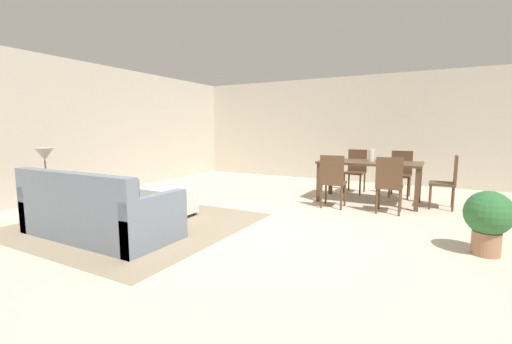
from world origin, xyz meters
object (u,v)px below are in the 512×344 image
Objects in this scene: dining_chair_near_right at (389,182)px; dining_chair_near_left at (333,178)px; dining_chair_far_right at (401,171)px; table_lamp at (44,156)px; dining_chair_far_left at (356,168)px; potted_plant at (488,218)px; dining_table at (369,166)px; ottoman_table at (163,200)px; vase_centerpiece at (371,155)px; couch at (97,214)px; dining_chair_head_east at (448,179)px; side_table at (47,191)px.

dining_chair_near_left is at bearing -177.14° from dining_chair_near_right.
dining_chair_near_left is 1.93m from dining_chair_far_right.
dining_chair_far_right is (4.45, 4.47, -0.45)m from table_lamp.
dining_chair_far_left is at bearing 88.96° from dining_chair_near_left.
potted_plant is at bearing -56.29° from dining_chair_far_left.
dining_chair_far_left is (-0.42, 0.87, -0.15)m from dining_table.
dining_chair_near_right is (0.90, 0.05, 0.00)m from dining_chair_near_left.
potted_plant is at bearing 4.83° from ottoman_table.
table_lamp is 5.40m from vase_centerpiece.
couch is at bearing -86.87° from ottoman_table.
couch is 2.23× the size of dining_chair_near_right.
potted_plant is (1.61, -2.18, -0.26)m from dining_table.
ottoman_table is 4.12m from dining_chair_far_left.
couch is 2.23× the size of dining_chair_head_east.
dining_chair_near_left is at bearing 38.30° from side_table.
dining_chair_near_right is 4.09× the size of vase_centerpiece.
dining_chair_far_right reaches higher than couch.
potted_plant is (5.58, 1.44, -0.03)m from side_table.
ottoman_table is 0.60× the size of dining_table.
couch is at bearing -159.58° from potted_plant.
dining_chair_head_east is 2.24m from potted_plant.
dining_chair_head_east is (1.29, 0.04, -0.15)m from dining_table.
couch is at bearing -115.63° from dining_chair_far_left.
ottoman_table is at bearing -136.88° from vase_centerpiece.
potted_plant reaches higher than side_table.
dining_chair_far_left is at bearing 51.64° from side_table.
ottoman_table is 1.53× the size of potted_plant.
ottoman_table is at bearing -136.83° from dining_table.
side_table is 0.61× the size of dining_chair_head_east.
dining_chair_near_right is at bearing 129.96° from potted_plant.
table_lamp is at bearing -147.42° from dining_chair_near_right.
vase_centerpiece is at bearing 125.84° from potted_plant.
ottoman_table is at bearing 40.35° from side_table.
table_lamp is at bearing -165.59° from potted_plant.
dining_chair_head_east is at bearing 34.77° from side_table.
dining_chair_far_right reaches higher than potted_plant.
dining_chair_head_east is (1.71, -0.83, 0.00)m from dining_chair_far_left.
dining_chair_near_right is 0.98m from vase_centerpiece.
dining_table is at bearing 43.17° from ottoman_table.
side_table is 0.61× the size of dining_chair_near_right.
dining_table is 2.72m from potted_plant.
dining_chair_far_left reaches higher than couch.
dining_table is 0.92m from dining_chair_near_right.
vase_centerpiece is (0.02, 0.02, 0.20)m from dining_table.
dining_chair_near_left is at bearing -119.21° from vase_centerpiece.
dining_table is at bearing -118.91° from dining_chair_far_right.
vase_centerpiece reaches higher than dining_chair_far_right.
ottoman_table is at bearing -142.89° from dining_chair_near_left.
side_table is at bearing -165.59° from potted_plant.
couch is 1.15× the size of dining_table.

